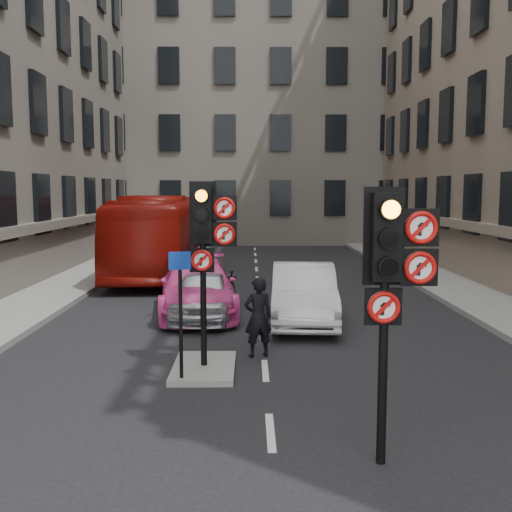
{
  "coord_description": "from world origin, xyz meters",
  "views": [
    {
      "loc": [
        -0.3,
        -6.42,
        3.54
      ],
      "look_at": [
        -0.21,
        2.01,
        2.6
      ],
      "focal_mm": 42.0,
      "sensor_mm": 36.0,
      "label": 1
    }
  ],
  "objects_px": {
    "bus_red": "(158,235)",
    "info_sign": "(180,297)",
    "motorcyclist": "(258,317)",
    "signal_far": "(207,233)",
    "car_white": "(304,294)",
    "motorcycle": "(230,291)",
    "car_pink": "(198,287)",
    "car_silver": "(204,294)",
    "signal_near": "(392,266)"
  },
  "relations": [
    {
      "from": "bus_red",
      "to": "info_sign",
      "type": "bearing_deg",
      "value": -81.95
    },
    {
      "from": "motorcyclist",
      "to": "info_sign",
      "type": "relative_size",
      "value": 0.74
    },
    {
      "from": "signal_far",
      "to": "motorcyclist",
      "type": "xyz_separation_m",
      "value": [
        0.99,
        1.01,
        -1.85
      ]
    },
    {
      "from": "car_white",
      "to": "motorcycle",
      "type": "distance_m",
      "value": 2.65
    },
    {
      "from": "car_white",
      "to": "motorcycle",
      "type": "xyz_separation_m",
      "value": [
        -2.02,
        1.69,
        -0.21
      ]
    },
    {
      "from": "signal_far",
      "to": "motorcyclist",
      "type": "bearing_deg",
      "value": 45.59
    },
    {
      "from": "signal_far",
      "to": "motorcyclist",
      "type": "relative_size",
      "value": 2.1
    },
    {
      "from": "car_pink",
      "to": "motorcyclist",
      "type": "height_order",
      "value": "motorcyclist"
    },
    {
      "from": "signal_far",
      "to": "car_white",
      "type": "distance_m",
      "value": 5.22
    },
    {
      "from": "motorcyclist",
      "to": "car_pink",
      "type": "bearing_deg",
      "value": -87.75
    },
    {
      "from": "car_white",
      "to": "car_pink",
      "type": "xyz_separation_m",
      "value": [
        -2.93,
        1.22,
        -0.02
      ]
    },
    {
      "from": "car_silver",
      "to": "car_pink",
      "type": "bearing_deg",
      "value": 108.4
    },
    {
      "from": "signal_near",
      "to": "car_pink",
      "type": "bearing_deg",
      "value": 108.99
    },
    {
      "from": "car_silver",
      "to": "signal_far",
      "type": "bearing_deg",
      "value": -82.89
    },
    {
      "from": "info_sign",
      "to": "car_pink",
      "type": "bearing_deg",
      "value": 73.46
    },
    {
      "from": "car_white",
      "to": "signal_far",
      "type": "bearing_deg",
      "value": -114.22
    },
    {
      "from": "signal_near",
      "to": "motorcycle",
      "type": "height_order",
      "value": "signal_near"
    },
    {
      "from": "car_silver",
      "to": "car_white",
      "type": "height_order",
      "value": "car_white"
    },
    {
      "from": "signal_near",
      "to": "info_sign",
      "type": "height_order",
      "value": "signal_near"
    },
    {
      "from": "motorcycle",
      "to": "signal_far",
      "type": "bearing_deg",
      "value": -84.82
    },
    {
      "from": "motorcycle",
      "to": "info_sign",
      "type": "distance_m",
      "value": 6.92
    },
    {
      "from": "signal_far",
      "to": "car_silver",
      "type": "height_order",
      "value": "signal_far"
    },
    {
      "from": "car_silver",
      "to": "motorcyclist",
      "type": "xyz_separation_m",
      "value": [
        1.44,
        -3.77,
        0.17
      ]
    },
    {
      "from": "car_silver",
      "to": "info_sign",
      "type": "height_order",
      "value": "info_sign"
    },
    {
      "from": "car_pink",
      "to": "motorcycle",
      "type": "distance_m",
      "value": 1.04
    },
    {
      "from": "car_white",
      "to": "motorcycle",
      "type": "relative_size",
      "value": 2.51
    },
    {
      "from": "car_silver",
      "to": "car_pink",
      "type": "xyz_separation_m",
      "value": [
        -0.22,
        0.74,
        0.08
      ]
    },
    {
      "from": "signal_far",
      "to": "motorcycle",
      "type": "bearing_deg",
      "value": 87.83
    },
    {
      "from": "signal_near",
      "to": "car_pink",
      "type": "relative_size",
      "value": 0.69
    },
    {
      "from": "motorcycle",
      "to": "car_pink",
      "type": "bearing_deg",
      "value": -145.24
    },
    {
      "from": "bus_red",
      "to": "motorcyclist",
      "type": "distance_m",
      "value": 13.47
    },
    {
      "from": "car_silver",
      "to": "info_sign",
      "type": "bearing_deg",
      "value": -88.13
    },
    {
      "from": "signal_far",
      "to": "car_silver",
      "type": "distance_m",
      "value": 5.21
    },
    {
      "from": "car_white",
      "to": "car_silver",
      "type": "bearing_deg",
      "value": 173.32
    },
    {
      "from": "signal_far",
      "to": "motorcycle",
      "type": "distance_m",
      "value": 6.37
    },
    {
      "from": "signal_far",
      "to": "car_pink",
      "type": "height_order",
      "value": "signal_far"
    },
    {
      "from": "car_white",
      "to": "bus_red",
      "type": "relative_size",
      "value": 0.4
    },
    {
      "from": "signal_far",
      "to": "car_pink",
      "type": "xyz_separation_m",
      "value": [
        -0.68,
        5.52,
        -1.95
      ]
    },
    {
      "from": "bus_red",
      "to": "car_pink",
      "type": "bearing_deg",
      "value": -76.06
    },
    {
      "from": "signal_near",
      "to": "motorcyclist",
      "type": "height_order",
      "value": "signal_near"
    },
    {
      "from": "signal_near",
      "to": "car_white",
      "type": "relative_size",
      "value": 0.76
    },
    {
      "from": "bus_red",
      "to": "motorcycle",
      "type": "distance_m",
      "value": 8.57
    },
    {
      "from": "info_sign",
      "to": "signal_near",
      "type": "bearing_deg",
      "value": -65.11
    },
    {
      "from": "bus_red",
      "to": "info_sign",
      "type": "relative_size",
      "value": 5.08
    },
    {
      "from": "motorcycle",
      "to": "motorcyclist",
      "type": "height_order",
      "value": "motorcyclist"
    },
    {
      "from": "car_pink",
      "to": "info_sign",
      "type": "bearing_deg",
      "value": -93.68
    },
    {
      "from": "signal_far",
      "to": "info_sign",
      "type": "height_order",
      "value": "signal_far"
    },
    {
      "from": "motorcyclist",
      "to": "motorcycle",
      "type": "bearing_deg",
      "value": -99.32
    },
    {
      "from": "car_white",
      "to": "car_pink",
      "type": "bearing_deg",
      "value": 160.69
    },
    {
      "from": "car_silver",
      "to": "car_white",
      "type": "xyz_separation_m",
      "value": [
        2.7,
        -0.48,
        0.09
      ]
    }
  ]
}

